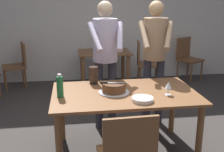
# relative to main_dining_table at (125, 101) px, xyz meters

# --- Properties ---
(ground_plane) EXTENTS (14.00, 14.00, 0.00)m
(ground_plane) POSITION_rel_main_dining_table_xyz_m (0.00, 0.00, -0.65)
(ground_plane) COLOR #383330
(back_wall) EXTENTS (10.00, 0.12, 2.70)m
(back_wall) POSITION_rel_main_dining_table_xyz_m (0.00, 3.13, 0.70)
(back_wall) COLOR silver
(back_wall) RESTS_ON ground_plane
(main_dining_table) EXTENTS (1.59, 0.96, 0.75)m
(main_dining_table) POSITION_rel_main_dining_table_xyz_m (0.00, 0.00, 0.00)
(main_dining_table) COLOR brown
(main_dining_table) RESTS_ON ground_plane
(cake_on_platter) EXTENTS (0.34, 0.34, 0.11)m
(cake_on_platter) POSITION_rel_main_dining_table_xyz_m (-0.12, -0.00, 0.15)
(cake_on_platter) COLOR silver
(cake_on_platter) RESTS_ON main_dining_table
(cake_knife) EXTENTS (0.27, 0.07, 0.02)m
(cake_knife) POSITION_rel_main_dining_table_xyz_m (-0.19, 0.01, 0.22)
(cake_knife) COLOR silver
(cake_knife) RESTS_ON cake_on_platter
(plate_stack) EXTENTS (0.22, 0.22, 0.04)m
(plate_stack) POSITION_rel_main_dining_table_xyz_m (0.13, -0.30, 0.12)
(plate_stack) COLOR white
(plate_stack) RESTS_ON main_dining_table
(wine_glass_near) EXTENTS (0.08, 0.08, 0.14)m
(wine_glass_near) POSITION_rel_main_dining_table_xyz_m (0.45, -0.15, 0.21)
(wine_glass_near) COLOR silver
(wine_glass_near) RESTS_ON main_dining_table
(water_bottle) EXTENTS (0.07, 0.07, 0.25)m
(water_bottle) POSITION_rel_main_dining_table_xyz_m (-0.70, -0.05, 0.22)
(water_bottle) COLOR #1E6B38
(water_bottle) RESTS_ON main_dining_table
(hurricane_lamp) EXTENTS (0.11, 0.11, 0.21)m
(hurricane_lamp) POSITION_rel_main_dining_table_xyz_m (-0.31, 0.36, 0.21)
(hurricane_lamp) COLOR black
(hurricane_lamp) RESTS_ON main_dining_table
(person_cutting_cake) EXTENTS (0.47, 0.56, 1.72)m
(person_cutting_cake) POSITION_rel_main_dining_table_xyz_m (-0.13, 0.69, 0.43)
(person_cutting_cake) COLOR #2D2D38
(person_cutting_cake) RESTS_ON ground_plane
(person_standing_beside) EXTENTS (0.46, 0.57, 1.72)m
(person_standing_beside) POSITION_rel_main_dining_table_xyz_m (0.54, 0.72, 0.43)
(person_standing_beside) COLOR #2D2D38
(person_standing_beside) RESTS_ON ground_plane
(background_table) EXTENTS (1.00, 0.70, 0.74)m
(background_table) POSITION_rel_main_dining_table_xyz_m (0.05, 2.43, -0.07)
(background_table) COLOR brown
(background_table) RESTS_ON ground_plane
(background_chair_0) EXTENTS (0.51, 0.51, 0.90)m
(background_chair_0) POSITION_rel_main_dining_table_xyz_m (0.88, 2.50, -0.16)
(background_chair_0) COLOR brown
(background_chair_0) RESTS_ON ground_plane
(background_chair_1) EXTENTS (0.55, 0.55, 0.90)m
(background_chair_1) POSITION_rel_main_dining_table_xyz_m (-1.65, 2.73, -0.16)
(background_chair_1) COLOR brown
(background_chair_1) RESTS_ON ground_plane
(background_chair_2) EXTENTS (0.60, 0.60, 0.90)m
(background_chair_2) POSITION_rel_main_dining_table_xyz_m (1.95, 2.84, -0.16)
(background_chair_2) COLOR brown
(background_chair_2) RESTS_ON ground_plane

